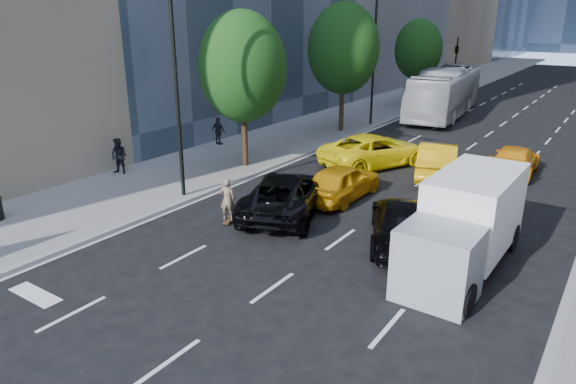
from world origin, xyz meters
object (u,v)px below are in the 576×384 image
Objects in this scene: skateboarder at (228,202)px; box_truck at (465,224)px; black_sedan_mercedes at (403,223)px; city_bus at (445,92)px; black_sedan_lincoln at (285,194)px.

skateboarder is 8.33m from box_truck.
box_truck reaches higher than black_sedan_mercedes.
city_bus is 2.15× the size of box_truck.
box_truck reaches higher than black_sedan_lincoln.
skateboarder is at bearing -169.96° from box_truck.
box_truck is (2.14, -0.59, 0.68)m from black_sedan_mercedes.
black_sedan_lincoln reaches higher than black_sedan_mercedes.
city_bus reaches higher than black_sedan_lincoln.
black_sedan_lincoln is 7.07m from box_truck.
city_bus is (-0.39, 25.62, 0.99)m from skateboarder.
city_bus is at bearing 110.69° from box_truck.
black_sedan_lincoln is at bearing -92.21° from city_bus.
black_sedan_mercedes is at bearing -80.87° from city_bus.
black_sedan_lincoln is 23.70m from city_bus.
city_bus reaches higher than box_truck.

